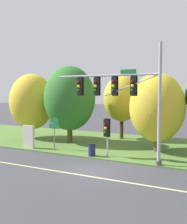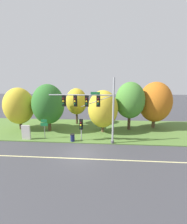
# 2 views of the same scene
# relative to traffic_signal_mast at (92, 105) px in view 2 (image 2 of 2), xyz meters

# --- Properties ---
(ground_plane) EXTENTS (160.00, 160.00, 0.00)m
(ground_plane) POSITION_rel_traffic_signal_mast_xyz_m (-1.02, -2.70, -4.77)
(ground_plane) COLOR #3D3D42
(lane_stripe) EXTENTS (36.00, 0.16, 0.01)m
(lane_stripe) POSITION_rel_traffic_signal_mast_xyz_m (-1.02, -3.90, -4.77)
(lane_stripe) COLOR beige
(lane_stripe) RESTS_ON ground
(grass_verge) EXTENTS (48.00, 11.50, 0.10)m
(grass_verge) POSITION_rel_traffic_signal_mast_xyz_m (-1.02, 5.55, -4.72)
(grass_verge) COLOR #517533
(grass_verge) RESTS_ON ground
(traffic_signal_mast) EXTENTS (7.83, 0.49, 7.83)m
(traffic_signal_mast) POSITION_rel_traffic_signal_mast_xyz_m (0.00, 0.00, 0.00)
(traffic_signal_mast) COLOR #9EA0A5
(traffic_signal_mast) RESTS_ON grass_verge
(pedestrian_signal_near_kerb) EXTENTS (0.46, 0.55, 2.78)m
(pedestrian_signal_near_kerb) POSITION_rel_traffic_signal_mast_xyz_m (-1.41, 0.48, -2.70)
(pedestrian_signal_near_kerb) COLOR #9EA0A5
(pedestrian_signal_near_kerb) RESTS_ON grass_verge
(route_sign_post) EXTENTS (0.96, 0.08, 2.63)m
(route_sign_post) POSITION_rel_traffic_signal_mast_xyz_m (-6.31, 0.89, -2.90)
(route_sign_post) COLOR slate
(route_sign_post) RESTS_ON grass_verge
(tree_nearest_road) EXTENTS (4.50, 4.50, 6.52)m
(tree_nearest_road) POSITION_rel_traffic_signal_mast_xyz_m (-11.74, 4.61, -0.98)
(tree_nearest_road) COLOR #423021
(tree_nearest_road) RESTS_ON grass_verge
(tree_left_of_mast) EXTENTS (4.72, 4.72, 7.06)m
(tree_left_of_mast) POSITION_rel_traffic_signal_mast_xyz_m (-6.86, 4.10, -0.58)
(tree_left_of_mast) COLOR #4C3823
(tree_left_of_mast) RESTS_ON grass_verge
(tree_behind_signpost) EXTENTS (3.65, 3.65, 6.30)m
(tree_behind_signpost) POSITION_rel_traffic_signal_mast_xyz_m (-3.43, 8.35, -0.67)
(tree_behind_signpost) COLOR #423021
(tree_behind_signpost) RESTS_ON grass_verge
(tree_mid_verge) EXTENTS (4.35, 4.35, 6.20)m
(tree_mid_verge) POSITION_rel_traffic_signal_mast_xyz_m (1.25, 4.15, -1.20)
(tree_mid_verge) COLOR brown
(tree_mid_verge) RESTS_ON grass_verge
(tree_tall_centre) EXTENTS (4.44, 4.44, 7.37)m
(tree_tall_centre) POSITION_rel_traffic_signal_mast_xyz_m (5.32, 5.69, -0.09)
(tree_tall_centre) COLOR #423021
(tree_tall_centre) RESTS_ON grass_verge
(tree_right_far) EXTENTS (5.10, 5.10, 7.39)m
(tree_right_far) POSITION_rel_traffic_signal_mast_xyz_m (9.49, 7.04, -0.48)
(tree_right_far) COLOR brown
(tree_right_far) RESTS_ON grass_verge
(info_kiosk) EXTENTS (1.10, 0.24, 1.90)m
(info_kiosk) POSITION_rel_traffic_signal_mast_xyz_m (-8.57, 0.37, -3.73)
(info_kiosk) COLOR beige
(info_kiosk) RESTS_ON grass_verge
(trash_bin) EXTENTS (0.56, 0.56, 0.93)m
(trash_bin) POSITION_rel_traffic_signal_mast_xyz_m (-2.47, 0.22, -4.20)
(trash_bin) COLOR #191E4C
(trash_bin) RESTS_ON grass_verge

